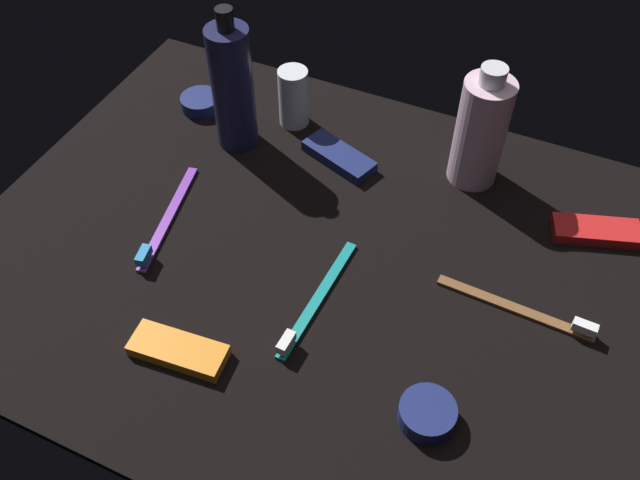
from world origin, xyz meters
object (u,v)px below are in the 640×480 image
(lotion_bottle, at_px, (233,87))
(snack_bar_navy, at_px, (339,156))
(toothbrush_purple, at_px, (165,221))
(cream_tin_left, at_px, (427,414))
(toothbrush_brown, at_px, (525,310))
(snack_bar_red, at_px, (596,231))
(toothbrush_teal, at_px, (314,303))
(cream_tin_right, at_px, (201,102))
(snack_bar_orange, at_px, (178,350))
(bodywash_bottle, at_px, (481,131))
(deodorant_stick, at_px, (293,97))

(lotion_bottle, distance_m, snack_bar_navy, 0.17)
(toothbrush_purple, height_order, cream_tin_left, same)
(toothbrush_brown, relative_size, cream_tin_left, 3.14)
(snack_bar_navy, distance_m, snack_bar_red, 0.34)
(toothbrush_teal, xyz_separation_m, toothbrush_brown, (-0.22, -0.09, 0.00))
(toothbrush_teal, xyz_separation_m, cream_tin_right, (0.30, -0.26, 0.00))
(toothbrush_teal, height_order, snack_bar_red, toothbrush_teal)
(snack_bar_orange, xyz_separation_m, snack_bar_red, (-0.37, -0.36, 0.00))
(toothbrush_brown, height_order, snack_bar_red, toothbrush_brown)
(snack_bar_red, height_order, cream_tin_left, cream_tin_left)
(snack_bar_navy, xyz_separation_m, cream_tin_left, (-0.23, 0.31, 0.00))
(toothbrush_purple, bearing_deg, lotion_bottle, -91.60)
(bodywash_bottle, bearing_deg, snack_bar_orange, 62.68)
(snack_bar_orange, height_order, cream_tin_left, cream_tin_left)
(bodywash_bottle, height_order, snack_bar_orange, bodywash_bottle)
(lotion_bottle, xyz_separation_m, bodywash_bottle, (-0.32, -0.07, -0.01))
(lotion_bottle, height_order, snack_bar_red, lotion_bottle)
(cream_tin_right, bearing_deg, deodorant_stick, -168.72)
(lotion_bottle, xyz_separation_m, toothbrush_purple, (0.00, 0.18, -0.08))
(deodorant_stick, xyz_separation_m, cream_tin_left, (-0.32, 0.36, -0.03))
(lotion_bottle, relative_size, snack_bar_navy, 1.95)
(snack_bar_navy, bearing_deg, toothbrush_teal, 126.27)
(toothbrush_purple, xyz_separation_m, snack_bar_orange, (-0.12, 0.15, 0.00))
(bodywash_bottle, xyz_separation_m, deodorant_stick, (0.26, -0.00, -0.03))
(lotion_bottle, height_order, deodorant_stick, lotion_bottle)
(lotion_bottle, relative_size, toothbrush_teal, 1.12)
(toothbrush_purple, bearing_deg, snack_bar_orange, 127.29)
(cream_tin_right, bearing_deg, toothbrush_purple, 110.05)
(snack_bar_orange, bearing_deg, deodorant_stick, -87.02)
(lotion_bottle, distance_m, bodywash_bottle, 0.32)
(lotion_bottle, distance_m, cream_tin_left, 0.48)
(lotion_bottle, relative_size, toothbrush_brown, 1.12)
(snack_bar_navy, bearing_deg, cream_tin_left, 145.83)
(deodorant_stick, relative_size, toothbrush_brown, 0.48)
(cream_tin_left, height_order, cream_tin_right, cream_tin_left)
(deodorant_stick, relative_size, toothbrush_purple, 0.48)
(bodywash_bottle, xyz_separation_m, toothbrush_brown, (-0.12, 0.19, -0.07))
(toothbrush_teal, relative_size, snack_bar_navy, 1.73)
(bodywash_bottle, relative_size, toothbrush_teal, 0.94)
(lotion_bottle, xyz_separation_m, toothbrush_brown, (-0.43, 0.13, -0.08))
(toothbrush_purple, distance_m, cream_tin_left, 0.40)
(bodywash_bottle, distance_m, snack_bar_navy, 0.19)
(deodorant_stick, xyz_separation_m, snack_bar_orange, (-0.06, 0.40, -0.04))
(cream_tin_left, bearing_deg, toothbrush_teal, -25.99)
(toothbrush_purple, distance_m, snack_bar_navy, 0.25)
(bodywash_bottle, distance_m, deodorant_stick, 0.26)
(toothbrush_brown, relative_size, snack_bar_red, 1.73)
(snack_bar_red, xyz_separation_m, cream_tin_right, (0.57, -0.02, 0.00))
(toothbrush_purple, xyz_separation_m, snack_bar_red, (-0.49, -0.20, 0.00))
(toothbrush_brown, height_order, snack_bar_navy, toothbrush_brown)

